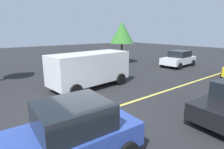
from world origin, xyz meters
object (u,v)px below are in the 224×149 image
Objects in this scene: white_van at (90,68)px; tree_left_verge at (122,33)px; car_blue_approaching at (69,135)px; car_white_near_curb at (179,59)px.

white_van is 9.75m from tree_left_verge.
car_blue_approaching is 0.86× the size of tree_left_verge.
car_white_near_curb is 0.93× the size of tree_left_verge.
car_white_near_curb is 6.64m from tree_left_verge.
white_van is 1.18× the size of tree_left_verge.
tree_left_verge is at bearing 44.13° from car_blue_approaching.
car_blue_approaching is (-14.96, -6.17, 0.04)m from car_white_near_curb.
car_blue_approaching reaches higher than car_white_near_curb.
white_van reaches higher than car_white_near_curb.
tree_left_verge is at bearing 122.16° from car_white_near_curb.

